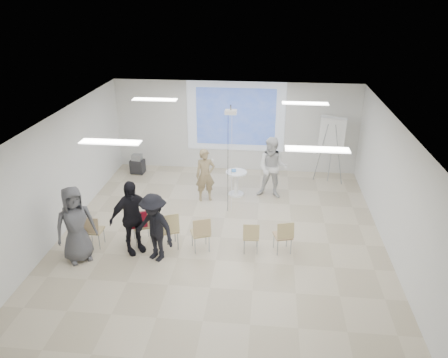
# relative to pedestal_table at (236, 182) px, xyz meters

# --- Properties ---
(floor) EXTENTS (8.00, 9.00, 0.10)m
(floor) POSITION_rel_pedestal_table_xyz_m (-0.19, -2.47, -0.48)
(floor) COLOR beige
(floor) RESTS_ON ground
(ceiling) EXTENTS (8.00, 9.00, 0.10)m
(ceiling) POSITION_rel_pedestal_table_xyz_m (-0.19, -2.47, 2.62)
(ceiling) COLOR white
(ceiling) RESTS_ON wall_back
(wall_back) EXTENTS (8.00, 0.10, 3.00)m
(wall_back) POSITION_rel_pedestal_table_xyz_m (-0.19, 2.08, 1.07)
(wall_back) COLOR silver
(wall_back) RESTS_ON floor
(wall_left) EXTENTS (0.10, 9.00, 3.00)m
(wall_left) POSITION_rel_pedestal_table_xyz_m (-4.24, -2.47, 1.07)
(wall_left) COLOR silver
(wall_left) RESTS_ON floor
(wall_right) EXTENTS (0.10, 9.00, 3.00)m
(wall_right) POSITION_rel_pedestal_table_xyz_m (3.86, -2.47, 1.07)
(wall_right) COLOR silver
(wall_right) RESTS_ON floor
(projection_halo) EXTENTS (3.20, 0.01, 2.30)m
(projection_halo) POSITION_rel_pedestal_table_xyz_m (-0.19, 2.02, 1.42)
(projection_halo) COLOR silver
(projection_halo) RESTS_ON wall_back
(projection_image) EXTENTS (2.60, 0.01, 1.90)m
(projection_image) POSITION_rel_pedestal_table_xyz_m (-0.19, 2.00, 1.42)
(projection_image) COLOR #3352AE
(projection_image) RESTS_ON wall_back
(pedestal_table) EXTENTS (0.69, 0.69, 0.78)m
(pedestal_table) POSITION_rel_pedestal_table_xyz_m (0.00, 0.00, 0.00)
(pedestal_table) COLOR white
(pedestal_table) RESTS_ON floor
(player_left) EXTENTS (0.75, 0.62, 1.76)m
(player_left) POSITION_rel_pedestal_table_xyz_m (-0.87, -0.40, 0.45)
(player_left) COLOR #9D8760
(player_left) RESTS_ON floor
(player_right) EXTENTS (1.10, 0.94, 2.04)m
(player_right) POSITION_rel_pedestal_table_xyz_m (1.05, -0.01, 0.59)
(player_right) COLOR white
(player_right) RESTS_ON floor
(controller_left) EXTENTS (0.08, 0.13, 0.04)m
(controller_left) POSITION_rel_pedestal_table_xyz_m (-0.69, -0.15, 0.73)
(controller_left) COLOR white
(controller_left) RESTS_ON player_left
(controller_right) EXTENTS (0.05, 0.11, 0.04)m
(controller_right) POSITION_rel_pedestal_table_xyz_m (0.87, 0.24, 0.94)
(controller_right) COLOR white
(controller_right) RESTS_ON player_right
(chair_far_left) EXTENTS (0.40, 0.43, 0.84)m
(chair_far_left) POSITION_rel_pedestal_table_xyz_m (-3.16, -3.21, 0.07)
(chair_far_left) COLOR tan
(chair_far_left) RESTS_ON floor
(chair_left_mid) EXTENTS (0.58, 0.60, 0.92)m
(chair_left_mid) POSITION_rel_pedestal_table_xyz_m (-2.05, -2.91, 0.11)
(chair_left_mid) COLOR tan
(chair_left_mid) RESTS_ON floor
(chair_left_inner) EXTENTS (0.61, 0.63, 0.97)m
(chair_left_inner) POSITION_rel_pedestal_table_xyz_m (-1.35, -3.09, 0.14)
(chair_left_inner) COLOR tan
(chair_left_inner) RESTS_ON floor
(chair_center) EXTENTS (0.55, 0.57, 0.89)m
(chair_center) POSITION_rel_pedestal_table_xyz_m (-0.58, -3.10, 0.10)
(chair_center) COLOR tan
(chair_center) RESTS_ON floor
(chair_right_inner) EXTENTS (0.40, 0.43, 0.80)m
(chair_right_inner) POSITION_rel_pedestal_table_xyz_m (0.59, -3.05, 0.04)
(chair_right_inner) COLOR tan
(chair_right_inner) RESTS_ON floor
(chair_right_far) EXTENTS (0.50, 0.52, 0.85)m
(chair_right_far) POSITION_rel_pedestal_table_xyz_m (1.34, -2.99, 0.07)
(chair_right_far) COLOR tan
(chair_right_far) RESTS_ON floor
(red_jacket) EXTENTS (0.42, 0.26, 0.40)m
(red_jacket) POSITION_rel_pedestal_table_xyz_m (-2.08, -3.06, 0.29)
(red_jacket) COLOR maroon
(red_jacket) RESTS_ON chair_left_mid
(laptop) EXTENTS (0.43, 0.38, 0.03)m
(laptop) POSITION_rel_pedestal_table_xyz_m (-1.38, -2.99, 0.09)
(laptop) COLOR black
(laptop) RESTS_ON chair_left_inner
(audience_left) EXTENTS (1.38, 1.34, 2.08)m
(audience_left) POSITION_rel_pedestal_table_xyz_m (-2.16, -3.28, 0.61)
(audience_left) COLOR black
(audience_left) RESTS_ON floor
(audience_mid) EXTENTS (1.37, 1.15, 1.86)m
(audience_mid) POSITION_rel_pedestal_table_xyz_m (-1.57, -3.53, 0.50)
(audience_mid) COLOR black
(audience_mid) RESTS_ON floor
(audience_outer) EXTENTS (1.18, 1.12, 2.03)m
(audience_outer) POSITION_rel_pedestal_table_xyz_m (-3.31, -3.73, 0.58)
(audience_outer) COLOR #56565B
(audience_outer) RESTS_ON floor
(flipchart_easel) EXTENTS (0.90, 0.70, 2.15)m
(flipchart_easel) POSITION_rel_pedestal_table_xyz_m (2.84, 1.24, 1.15)
(flipchart_easel) COLOR gray
(flipchart_easel) RESTS_ON floor
(av_cart) EXTENTS (0.47, 0.39, 0.66)m
(av_cart) POSITION_rel_pedestal_table_xyz_m (-3.41, 1.32, -0.13)
(av_cart) COLOR black
(av_cart) RESTS_ON floor
(ceiling_projector) EXTENTS (0.30, 0.25, 3.00)m
(ceiling_projector) POSITION_rel_pedestal_table_xyz_m (-0.09, -0.97, 2.26)
(ceiling_projector) COLOR white
(ceiling_projector) RESTS_ON ceiling
(fluor_panel_nw) EXTENTS (1.20, 0.30, 0.02)m
(fluor_panel_nw) POSITION_rel_pedestal_table_xyz_m (-2.19, -0.47, 2.54)
(fluor_panel_nw) COLOR white
(fluor_panel_nw) RESTS_ON ceiling
(fluor_panel_ne) EXTENTS (1.20, 0.30, 0.02)m
(fluor_panel_ne) POSITION_rel_pedestal_table_xyz_m (1.81, -0.47, 2.54)
(fluor_panel_ne) COLOR white
(fluor_panel_ne) RESTS_ON ceiling
(fluor_panel_sw) EXTENTS (1.20, 0.30, 0.02)m
(fluor_panel_sw) POSITION_rel_pedestal_table_xyz_m (-2.19, -3.97, 2.54)
(fluor_panel_sw) COLOR white
(fluor_panel_sw) RESTS_ON ceiling
(fluor_panel_se) EXTENTS (1.20, 0.30, 0.02)m
(fluor_panel_se) POSITION_rel_pedestal_table_xyz_m (1.81, -3.97, 2.54)
(fluor_panel_se) COLOR white
(fluor_panel_se) RESTS_ON ceiling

